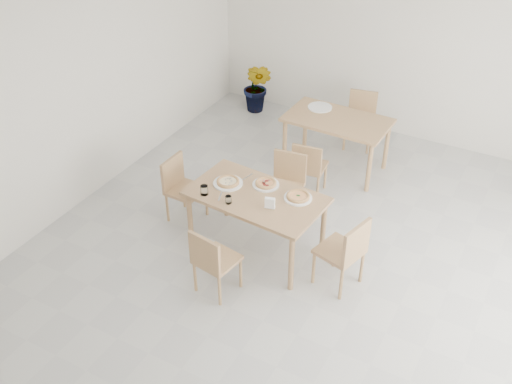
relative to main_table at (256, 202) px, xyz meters
The scene contains 21 objects.
main_table is the anchor object (origin of this frame).
chair_south 0.86m from the main_table, 93.18° to the right, with size 0.45×0.45×0.79m.
chair_north 0.81m from the main_table, 90.70° to the left, with size 0.45×0.45×0.82m.
chair_west 1.12m from the main_table, behind, with size 0.40×0.40×0.80m.
chair_east 1.11m from the main_table, ahead, with size 0.51×0.51×0.85m.
plate_margherita 0.46m from the main_table, 20.75° to the left, with size 0.30×0.30×0.02m, color white.
plate_mushroom 0.39m from the main_table, behind, with size 0.33×0.33×0.02m, color white.
plate_pepperoni 0.24m from the main_table, 88.97° to the left, with size 0.30×0.30×0.02m, color white.
pizza_margherita 0.47m from the main_table, 20.75° to the left, with size 0.27×0.27×0.03m.
pizza_mushroom 0.40m from the main_table, behind, with size 0.32×0.32×0.03m.
pizza_pepperoni 0.25m from the main_table, 88.97° to the left, with size 0.29×0.29×0.03m.
tumbler_a 0.57m from the main_table, 152.75° to the right, with size 0.08×0.08×0.11m, color white.
tumbler_b 0.35m from the main_table, 124.68° to the right, with size 0.07×0.07×0.09m, color white.
napkin_holder 0.32m from the main_table, 30.31° to the right, with size 0.12×0.08×0.13m.
fork_a 0.38m from the main_table, 134.06° to the left, with size 0.01×0.17×0.01m, color silver.
fork_b 0.40m from the main_table, 146.60° to the right, with size 0.01×0.17×0.01m, color silver.
second_table 2.06m from the main_table, 87.27° to the left, with size 1.38×0.81×0.75m.
chair_back_s 1.29m from the main_table, 87.46° to the left, with size 0.42×0.42×0.78m.
chair_back_n 2.85m from the main_table, 86.78° to the left, with size 0.47×0.47×0.80m.
plate_empty 2.25m from the main_table, 96.00° to the left, with size 0.33×0.33×0.02m, color white.
potted_plant 3.46m from the main_table, 118.39° to the left, with size 0.46×0.37×0.84m, color #2F5E1C.
Camera 1 is at (1.94, -4.55, 4.44)m, focal length 42.00 mm.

